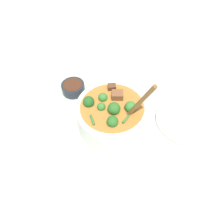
{
  "coord_description": "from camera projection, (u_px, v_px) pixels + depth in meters",
  "views": [
    {
      "loc": [
        -0.42,
        -0.07,
        0.6
      ],
      "look_at": [
        0.0,
        0.0,
        0.06
      ],
      "focal_mm": 35.0,
      "sensor_mm": 36.0,
      "label": 1
    }
  ],
  "objects": [
    {
      "name": "empty_plate",
      "position": [
        185.0,
        120.0,
        0.73
      ],
      "size": [
        0.2,
        0.2,
        0.02
      ],
      "color": "silver",
      "rests_on": "ground_plane"
    },
    {
      "name": "ground_plane",
      "position": [
        112.0,
        123.0,
        0.74
      ],
      "size": [
        4.0,
        4.0,
        0.0
      ],
      "primitive_type": "plane",
      "color": "#ADBCAD"
    },
    {
      "name": "stew_bowl",
      "position": [
        112.0,
        113.0,
        0.69
      ],
      "size": [
        0.23,
        0.23,
        0.23
      ],
      "color": "white",
      "rests_on": "ground_plane"
    },
    {
      "name": "condiment_bowl",
      "position": [
        73.0,
        87.0,
        0.81
      ],
      "size": [
        0.08,
        0.08,
        0.04
      ],
      "color": "#232833",
      "rests_on": "ground_plane"
    }
  ]
}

